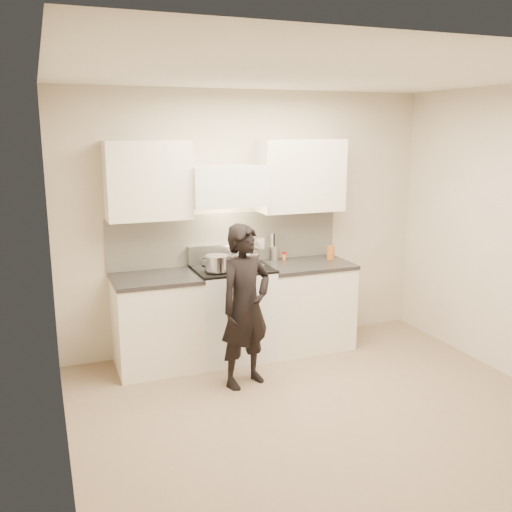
# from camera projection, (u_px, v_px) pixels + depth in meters

# --- Properties ---
(ground_plane) EXTENTS (4.00, 4.00, 0.00)m
(ground_plane) POSITION_uv_depth(u_px,v_px,m) (322.00, 412.00, 4.74)
(ground_plane) COLOR #836D53
(room_shell) EXTENTS (4.04, 3.54, 2.70)m
(room_shell) POSITION_uv_depth(u_px,v_px,m) (300.00, 216.00, 4.71)
(room_shell) COLOR beige
(room_shell) RESTS_ON ground
(stove) EXTENTS (0.76, 0.65, 0.96)m
(stove) POSITION_uv_depth(u_px,v_px,m) (232.00, 312.00, 5.83)
(stove) COLOR white
(stove) RESTS_ON ground
(counter_right) EXTENTS (0.92, 0.67, 0.92)m
(counter_right) POSITION_uv_depth(u_px,v_px,m) (305.00, 304.00, 6.13)
(counter_right) COLOR white
(counter_right) RESTS_ON ground
(counter_left) EXTENTS (0.82, 0.67, 0.92)m
(counter_left) POSITION_uv_depth(u_px,v_px,m) (157.00, 322.00, 5.56)
(counter_left) COLOR white
(counter_left) RESTS_ON ground
(wok) EXTENTS (0.36, 0.43, 0.29)m
(wok) POSITION_uv_depth(u_px,v_px,m) (244.00, 253.00, 5.85)
(wok) COLOR #B9B9C7
(wok) RESTS_ON stove
(stock_pot) EXTENTS (0.33, 0.25, 0.15)m
(stock_pot) POSITION_uv_depth(u_px,v_px,m) (217.00, 263.00, 5.51)
(stock_pot) COLOR #B9B9C7
(stock_pot) RESTS_ON stove
(utensil_crock) EXTENTS (0.11, 0.11, 0.29)m
(utensil_crock) POSITION_uv_depth(u_px,v_px,m) (273.00, 252.00, 6.13)
(utensil_crock) COLOR silver
(utensil_crock) RESTS_ON counter_right
(spice_jar) EXTENTS (0.04, 0.04, 0.08)m
(spice_jar) POSITION_uv_depth(u_px,v_px,m) (284.00, 256.00, 6.15)
(spice_jar) COLOR orange
(spice_jar) RESTS_ON counter_right
(oil_glass) EXTENTS (0.08, 0.08, 0.15)m
(oil_glass) POSITION_uv_depth(u_px,v_px,m) (331.00, 252.00, 6.19)
(oil_glass) COLOR #A6561E
(oil_glass) RESTS_ON counter_right
(person) EXTENTS (0.64, 0.52, 1.49)m
(person) POSITION_uv_depth(u_px,v_px,m) (245.00, 306.00, 5.12)
(person) COLOR black
(person) RESTS_ON ground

